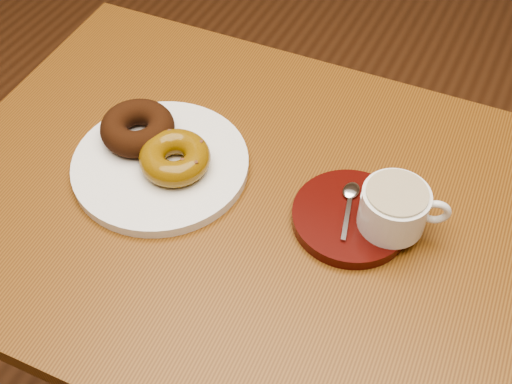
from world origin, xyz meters
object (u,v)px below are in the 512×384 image
at_px(donut_plate, 161,164).
at_px(coffee_cup, 395,208).
at_px(cafe_table, 245,251).
at_px(saucer, 351,217).

distance_m(donut_plate, coffee_cup, 0.34).
bearing_deg(cafe_table, donut_plate, 179.56).
bearing_deg(cafe_table, saucer, 7.04).
xyz_separation_m(donut_plate, saucer, (0.28, 0.03, 0.00)).
bearing_deg(coffee_cup, saucer, 171.75).
relative_size(cafe_table, donut_plate, 3.55).
bearing_deg(saucer, donut_plate, -173.86).
bearing_deg(coffee_cup, donut_plate, 169.18).
bearing_deg(donut_plate, saucer, 6.14).
height_order(donut_plate, coffee_cup, coffee_cup).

